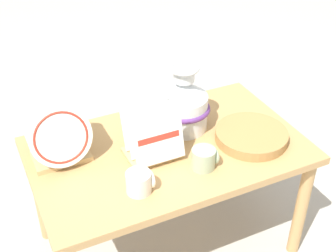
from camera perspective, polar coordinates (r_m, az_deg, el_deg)
ground_plane at (r=2.39m, az=0.00°, el=-13.96°), size 14.00×14.00×0.00m
display_table at (r=2.03m, az=0.00°, el=-4.31°), size 1.15×0.70×0.59m
ceramic_vase at (r=2.04m, az=1.88°, el=2.84°), size 0.24×0.24×0.31m
dish_rack_round_plates at (r=1.90m, az=-13.21°, el=-1.24°), size 0.25×0.20×0.27m
dish_rack_square_plates at (r=1.90m, az=-1.94°, el=-1.71°), size 0.23×0.19×0.23m
wicker_charger_stack at (r=2.05m, az=10.12°, el=-1.18°), size 0.31×0.31×0.04m
mug_sage_glaze at (r=1.86m, az=4.47°, el=-3.93°), size 0.10×0.10×0.09m
mug_cream_glaze at (r=1.75m, az=-3.45°, el=-6.83°), size 0.10×0.10×0.09m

